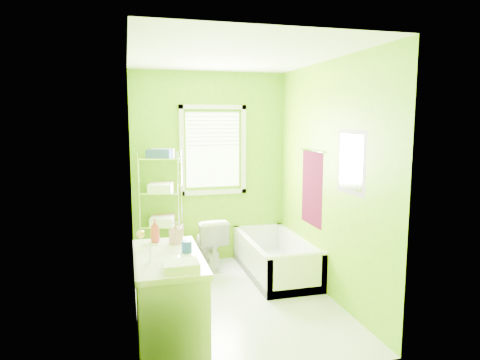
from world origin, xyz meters
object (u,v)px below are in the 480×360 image
object	(u,v)px
toilet	(209,242)
vanity	(169,299)
wire_shelf_unit	(163,196)
bathtub	(275,262)

from	to	relation	value
toilet	vanity	world-z (taller)	vanity
toilet	wire_shelf_unit	bearing A→B (deg)	-15.83
bathtub	wire_shelf_unit	size ratio (longest dim) A/B	0.97
wire_shelf_unit	toilet	bearing A→B (deg)	-12.55
bathtub	wire_shelf_unit	bearing A→B (deg)	155.25
toilet	vanity	distance (m)	2.05
wire_shelf_unit	vanity	bearing A→B (deg)	-93.46
bathtub	vanity	world-z (taller)	vanity
vanity	bathtub	bearing A→B (deg)	44.07
vanity	wire_shelf_unit	size ratio (longest dim) A/B	0.69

